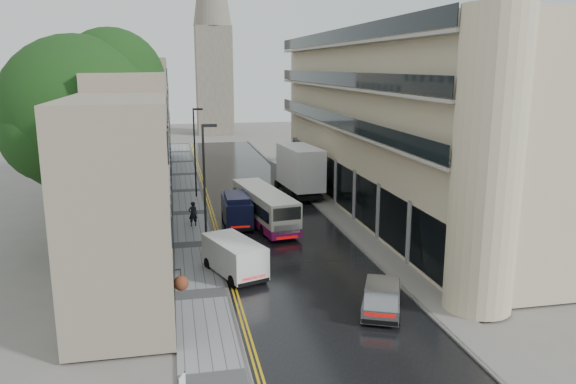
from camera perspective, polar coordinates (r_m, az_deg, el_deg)
name	(u,v)px	position (r m, az deg, el deg)	size (l,w,h in m)	color
road	(263,210)	(45.81, -2.58, -1.85)	(9.00, 85.00, 0.02)	black
left_sidewalk	(190,213)	(45.27, -9.91, -2.14)	(2.70, 85.00, 0.12)	gray
right_sidewalk	(327,206)	(46.92, 3.95, -1.45)	(1.80, 85.00, 0.12)	slate
old_shop_row	(141,136)	(46.68, -14.74, 5.51)	(4.50, 56.00, 12.00)	gray
modern_block	(392,124)	(45.91, 10.53, 6.86)	(8.00, 40.00, 14.00)	#BFAF8E
church_spire	(212,14)	(98.94, -7.71, 17.50)	(6.40, 6.40, 40.00)	gray
tree_near	(81,141)	(36.98, -20.28, 4.84)	(10.56, 10.56, 13.89)	black
tree_far	(109,130)	(49.84, -17.76, 6.02)	(9.24, 9.24, 12.46)	black
cream_bus	(263,218)	(38.58, -2.59, -2.61)	(2.18, 9.57, 2.61)	silver
white_lorry	(291,175)	(48.41, 0.36, 1.72)	(2.60, 8.65, 4.54)	white
silver_hatchback	(363,307)	(26.32, 7.65, -11.53)	(1.70, 3.88, 1.45)	#9FA0A3
white_van	(232,269)	(29.94, -5.68, -7.77)	(1.97, 4.60, 2.08)	silver
navy_van	(227,215)	(39.74, -6.25, -2.34)	(1.92, 4.79, 2.44)	black
pedestrian	(193,214)	(41.23, -9.64, -2.20)	(0.66, 0.43, 1.82)	black
lamp_post_near	(205,191)	(34.23, -8.47, 0.10)	(0.90, 0.20, 8.00)	black
lamp_post_far	(195,153)	(50.00, -9.45, 3.90)	(0.88, 0.19, 7.78)	black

